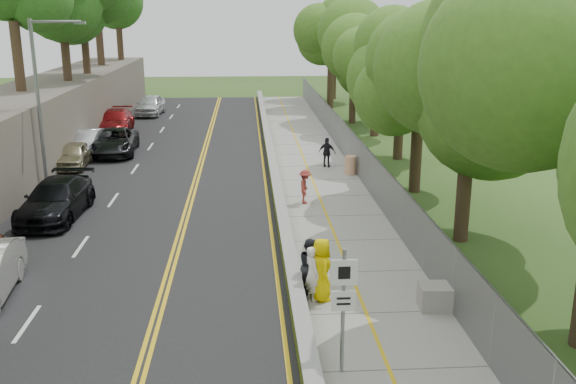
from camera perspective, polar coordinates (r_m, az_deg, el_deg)
name	(u,v)px	position (r m, az deg, el deg)	size (l,w,h in m)	color
ground	(289,317)	(18.37, 0.08, -11.05)	(140.00, 140.00, 0.00)	#33511E
road	(161,183)	(32.72, -11.18, 0.81)	(11.20, 66.00, 0.04)	black
sidewalk	(319,180)	(32.64, 2.79, 1.07)	(4.20, 66.00, 0.05)	gray
jersey_barrier	(274,176)	(32.39, -1.25, 1.47)	(0.42, 66.00, 0.60)	#A0D018
chainlink_fence	(361,161)	(32.71, 6.47, 2.77)	(0.04, 66.00, 2.00)	slate
trees_fenceside	(413,39)	(32.42, 11.01, 13.19)	(7.00, 66.00, 14.00)	#4C8026
streetlight	(43,94)	(31.98, -20.97, 8.17)	(2.52, 0.22, 8.00)	gray
signpost	(343,298)	(14.92, 4.95, -9.37)	(0.62, 0.09, 3.10)	gray
construction_barrel	(350,165)	(33.71, 5.57, 2.39)	(0.60, 0.60, 0.98)	#D16118
concrete_block	(438,297)	(19.11, 13.18, -9.05)	(1.07, 0.80, 0.71)	gray
car_3	(56,199)	(28.14, -19.91, -0.62)	(2.16, 5.32, 1.55)	black
car_4	(73,155)	(37.07, -18.55, 3.14)	(1.60, 3.98, 1.36)	tan
car_5	(86,143)	(39.76, -17.55, 4.16)	(1.61, 4.62, 1.52)	#B7BCBF
car_6	(115,142)	(39.84, -15.17, 4.35)	(2.48, 5.39, 1.50)	black
car_7	(116,121)	(47.14, -15.06, 6.10)	(2.20, 5.40, 1.57)	maroon
car_8	(150,105)	(54.55, -12.15, 7.58)	(1.95, 4.85, 1.65)	silver
painter_0	(321,269)	(18.95, 2.98, -6.88)	(0.93, 0.60, 1.90)	#EACA00
painter_1	(312,273)	(18.97, 2.16, -7.23)	(0.61, 0.40, 1.66)	white
painter_2	(310,266)	(19.44, 2.00, -6.56)	(0.83, 0.65, 1.71)	#212227
painter_3	(305,187)	(28.38, 1.53, 0.48)	(0.99, 0.57, 1.53)	#A03530
person_far	(327,152)	(35.15, 3.49, 3.53)	(0.95, 0.40, 1.63)	black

